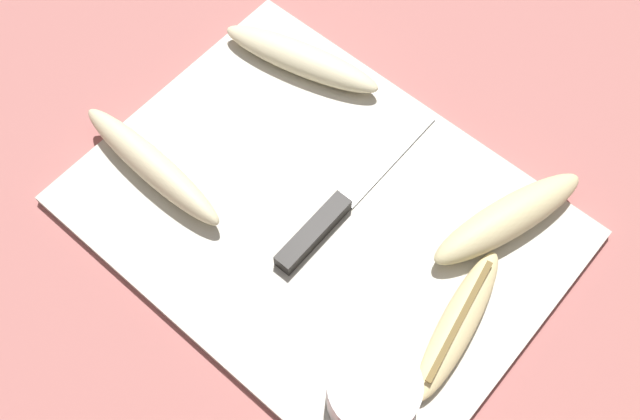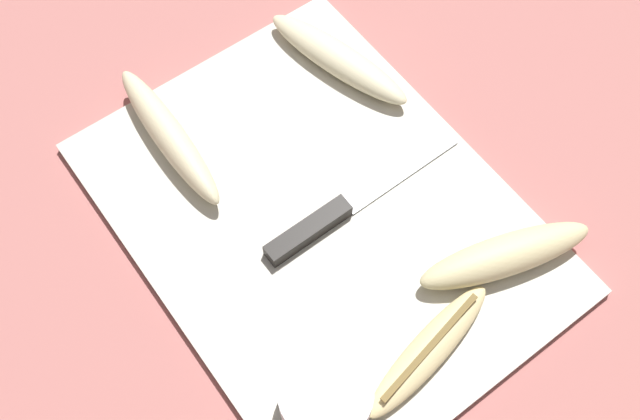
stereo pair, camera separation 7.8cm
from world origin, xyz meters
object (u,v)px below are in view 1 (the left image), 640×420
(banana_mellow_near, at_px, (458,323))
(banana_soft_right, at_px, (508,218))
(banana_pale_long, at_px, (151,165))
(prep_bowl, at_px, (373,392))
(banana_bright_far, at_px, (301,59))
(knife, at_px, (330,216))

(banana_mellow_near, distance_m, banana_soft_right, 0.12)
(banana_pale_long, bearing_deg, banana_soft_right, 31.32)
(prep_bowl, bearing_deg, banana_bright_far, 141.11)
(banana_soft_right, xyz_separation_m, prep_bowl, (0.01, -0.23, 0.01))
(banana_bright_far, height_order, banana_soft_right, banana_soft_right)
(banana_pale_long, xyz_separation_m, banana_mellow_near, (0.35, 0.07, -0.01))
(banana_bright_far, distance_m, banana_mellow_near, 0.35)
(knife, xyz_separation_m, banana_soft_right, (0.14, 0.11, 0.01))
(banana_pale_long, bearing_deg, banana_mellow_near, 11.98)
(knife, height_order, banana_soft_right, banana_soft_right)
(knife, xyz_separation_m, prep_bowl, (0.15, -0.12, 0.02))
(knife, relative_size, prep_bowl, 2.92)
(banana_mellow_near, relative_size, prep_bowl, 2.07)
(prep_bowl, bearing_deg, knife, 142.18)
(banana_mellow_near, distance_m, prep_bowl, 0.11)
(knife, xyz_separation_m, banana_mellow_near, (0.17, -0.01, 0.00))
(banana_bright_far, relative_size, banana_mellow_near, 1.13)
(knife, bearing_deg, banana_mellow_near, -3.56)
(knife, height_order, banana_pale_long, banana_pale_long)
(banana_bright_far, height_order, banana_mellow_near, banana_bright_far)
(prep_bowl, bearing_deg, banana_mellow_near, 80.09)
(knife, relative_size, banana_pale_long, 1.20)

